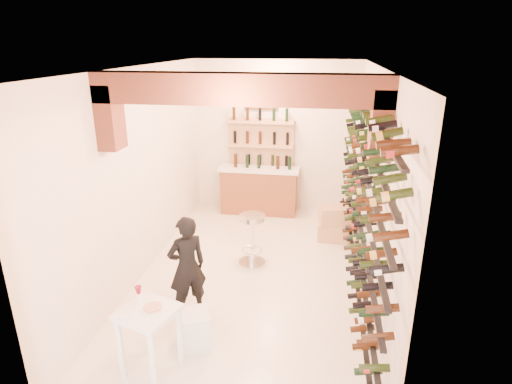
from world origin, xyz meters
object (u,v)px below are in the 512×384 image
wine_rack (358,188)px  person (187,267)px  back_counter (259,189)px  white_stool (194,330)px  chrome_barstool (252,236)px  crate_lower (333,231)px  tasting_table (149,321)px

wine_rack → person: 2.64m
back_counter → white_stool: 4.45m
chrome_barstool → crate_lower: (1.36, 1.15, -0.34)m
back_counter → tasting_table: size_ratio=1.72×
wine_rack → chrome_barstool: (-1.60, 0.34, -1.04)m
back_counter → person: bearing=-96.0°
back_counter → person: 3.82m
chrome_barstool → white_stool: bearing=-99.6°
tasting_table → crate_lower: tasting_table is taller
chrome_barstool → wine_rack: bearing=-12.1°
chrome_barstool → back_counter: bearing=95.6°
wine_rack → chrome_barstool: wine_rack is taller
wine_rack → crate_lower: wine_rack is taller
chrome_barstool → crate_lower: bearing=40.2°
wine_rack → person: size_ratio=3.98×
white_stool → chrome_barstool: (0.36, 2.13, 0.28)m
white_stool → crate_lower: 3.70m
wine_rack → tasting_table: 3.36m
tasting_table → chrome_barstool: bearing=93.7°
back_counter → chrome_barstool: 2.32m
tasting_table → wine_rack: bearing=63.3°
tasting_table → crate_lower: 4.32m
white_stool → crate_lower: bearing=62.3°
tasting_table → person: person is taller
crate_lower → tasting_table: bearing=-118.7°
tasting_table → white_stool: 0.74m
person → crate_lower: person is taller
back_counter → person: (-0.40, -3.79, 0.18)m
wine_rack → crate_lower: (-0.24, 1.49, -1.38)m
wine_rack → back_counter: bearing=124.7°
tasting_table → white_stool: tasting_table is taller
white_stool → chrome_barstool: 2.18m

